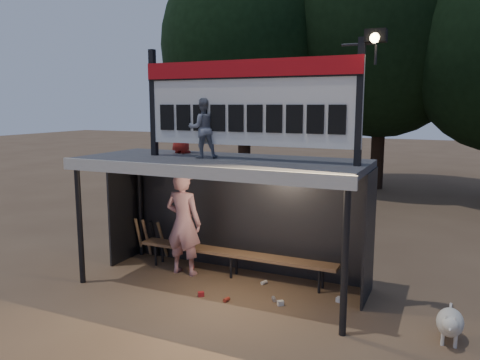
{
  "coord_description": "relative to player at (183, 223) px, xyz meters",
  "views": [
    {
      "loc": [
        3.66,
        -7.17,
        3.24
      ],
      "look_at": [
        0.2,
        0.4,
        1.9
      ],
      "focal_mm": 35.0,
      "sensor_mm": 36.0,
      "label": 1
    }
  ],
  "objects": [
    {
      "name": "bench",
      "position": [
        0.94,
        0.26,
        -0.57
      ],
      "size": [
        4.0,
        0.35,
        0.48
      ],
      "color": "#886140",
      "rests_on": "ground"
    },
    {
      "name": "child_a",
      "position": [
        0.63,
        -0.32,
        1.83
      ],
      "size": [
        0.64,
        0.61,
        1.04
      ],
      "primitive_type": "imported",
      "rotation": [
        0.0,
        0.0,
        3.76
      ],
      "color": "slate",
      "rests_on": "dugout_shelter"
    },
    {
      "name": "tree_mid",
      "position": [
        1.94,
        11.21,
        5.16
      ],
      "size": [
        7.22,
        7.22,
        10.36
      ],
      "color": "black",
      "rests_on": "ground"
    },
    {
      "name": "ground",
      "position": [
        0.94,
        -0.29,
        -1.01
      ],
      "size": [
        80.0,
        80.0,
        0.0
      ],
      "primitive_type": "plane",
      "color": "brown",
      "rests_on": "ground"
    },
    {
      "name": "litter",
      "position": [
        1.58,
        -0.35,
        -0.97
      ],
      "size": [
        3.15,
        1.28,
        0.08
      ],
      "color": "red",
      "rests_on": "ground"
    },
    {
      "name": "tree_left",
      "position": [
        -3.06,
        9.71,
        4.51
      ],
      "size": [
        6.46,
        6.46,
        9.27
      ],
      "color": "black",
      "rests_on": "ground"
    },
    {
      "name": "player",
      "position": [
        0.0,
        0.0,
        0.0
      ],
      "size": [
        0.74,
        0.48,
        2.01
      ],
      "primitive_type": "imported",
      "rotation": [
        0.0,
        0.0,
        3.14
      ],
      "color": "silver",
      "rests_on": "ground"
    },
    {
      "name": "scoreboard_assembly",
      "position": [
        1.5,
        -0.3,
        2.32
      ],
      "size": [
        4.1,
        0.27,
        1.99
      ],
      "color": "black",
      "rests_on": "dugout_shelter"
    },
    {
      "name": "dog",
      "position": [
        4.72,
        -0.77,
        -0.73
      ],
      "size": [
        0.36,
        0.81,
        0.49
      ],
      "color": "beige",
      "rests_on": "ground"
    },
    {
      "name": "child_b",
      "position": [
        -0.17,
        0.25,
        1.81
      ],
      "size": [
        0.56,
        0.46,
        0.98
      ],
      "primitive_type": "imported",
      "rotation": [
        0.0,
        0.0,
        2.79
      ],
      "color": "red",
      "rests_on": "dugout_shelter"
    },
    {
      "name": "dugout_shelter",
      "position": [
        0.94,
        -0.04,
        0.84
      ],
      "size": [
        5.1,
        2.08,
        2.32
      ],
      "color": "#3C3C3E",
      "rests_on": "ground"
    },
    {
      "name": "bats",
      "position": [
        -1.16,
        0.53,
        -0.58
      ],
      "size": [
        0.68,
        0.35,
        0.84
      ],
      "color": "#A1764B",
      "rests_on": "ground"
    }
  ]
}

